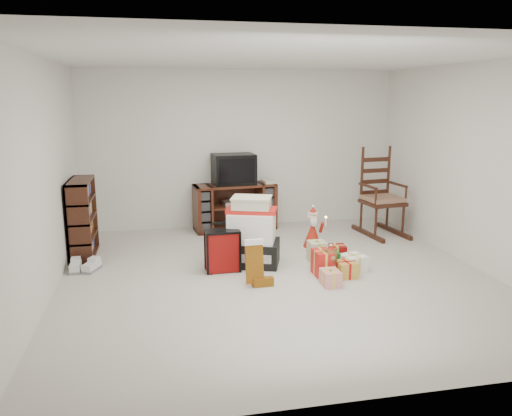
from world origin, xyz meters
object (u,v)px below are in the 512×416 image
Objects in this scene: bookshelf at (83,219)px; gift_pile at (252,236)px; sneaker_pair at (84,267)px; mrs_claus_figurine at (235,241)px; teddy_bear at (330,264)px; gift_cluster at (334,261)px; crt_television at (234,169)px; tv_stand at (235,207)px; rocking_chair at (380,203)px; santa_figurine at (313,233)px; red_suitcase at (222,251)px.

gift_pile is at bearing -20.72° from bookshelf.
bookshelf is at bearing 102.85° from sneaker_pair.
mrs_claus_figurine is at bearing -13.20° from bookshelf.
teddy_bear is 0.88× the size of sneaker_pair.
mrs_claus_figurine reaches higher than gift_cluster.
crt_television reaches higher than mrs_claus_figurine.
rocking_chair is at bearing -23.63° from tv_stand.
teddy_bear is at bearing -137.19° from rocking_chair.
gift_pile is 1.05m from santa_figurine.
santa_figurine is at bearing 12.80° from sneaker_pair.
gift_cluster is at bearing -12.13° from red_suitcase.
rocking_chair is at bearing 48.75° from gift_cluster.
bookshelf is at bearing -160.65° from crt_television.
mrs_claus_figurine reaches higher than teddy_bear.
tv_stand is 1.73m from gift_pile.
gift_cluster is at bearing -34.86° from mrs_claus_figurine.
bookshelf is at bearing 154.75° from teddy_bear.
santa_figurine is 1.74m from crt_television.
tv_stand is 1.24× the size of gift_cluster.
tv_stand reaches higher than mrs_claus_figurine.
bookshelf is 0.78m from sneaker_pair.
gift_pile reaches higher than santa_figurine.
teddy_bear is (-1.39, -1.64, -0.33)m from rocking_chair.
gift_pile is 1.06m from gift_cluster.
gift_pile is at bearing -98.25° from tv_stand.
sneaker_pair is at bearing -175.14° from rocking_chair.
rocking_chair is 3.64× the size of sneaker_pair.
rocking_chair is 2.46m from gift_pile.
bookshelf is 0.74× the size of rocking_chair.
tv_stand is 3.47× the size of sneaker_pair.
tv_stand is 2.38m from bookshelf.
gift_pile reaches higher than red_suitcase.
mrs_claus_figurine is at bearing 136.81° from teddy_bear.
teddy_bear reaches higher than sneaker_pair.
santa_figurine reaches higher than sneaker_pair.
bookshelf is 3.10m from santa_figurine.
red_suitcase is 2.11m from crt_television.
gift_pile is 0.45m from red_suitcase.
crt_television reaches higher than santa_figurine.
teddy_bear is at bearing -96.26° from santa_figurine.
gift_pile reaches higher than tv_stand.
gift_cluster reaches higher than sneaker_pair.
sneaker_pair is at bearing -147.33° from crt_television.
mrs_claus_figurine is (-0.99, 0.93, 0.07)m from teddy_bear.
santa_figurine is at bearing 43.73° from gift_pile.
rocking_chair reaches higher than sneaker_pair.
bookshelf is 2.27m from gift_pile.
sneaker_pair is (-1.67, 0.34, -0.21)m from red_suitcase.
rocking_chair is at bearing 23.25° from red_suitcase.
teddy_bear is 1.37m from mrs_claus_figurine.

